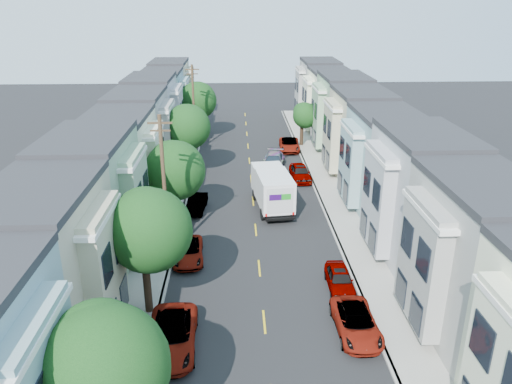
{
  "coord_description": "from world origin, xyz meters",
  "views": [
    {
      "loc": [
        -1.41,
        -29.5,
        17.0
      ],
      "look_at": [
        0.13,
        8.62,
        2.2
      ],
      "focal_mm": 35.0,
      "sensor_mm": 36.0,
      "label": 1
    }
  ],
  "objects": [
    {
      "name": "parked_left_c",
      "position": [
        -4.9,
        1.41,
        0.63
      ],
      "size": [
        2.41,
        4.64,
        1.25
      ],
      "primitive_type": "imported",
      "rotation": [
        0.0,
        0.0,
        0.07
      ],
      "color": "#9699A8",
      "rests_on": "ground"
    },
    {
      "name": "utility_pole_near",
      "position": [
        -6.3,
        2.0,
        5.15
      ],
      "size": [
        1.6,
        0.26,
        10.0
      ],
      "color": "#42301E",
      "rests_on": "ground"
    },
    {
      "name": "curb_left",
      "position": [
        -6.05,
        15.0,
        0.07
      ],
      "size": [
        0.3,
        70.0,
        0.15
      ],
      "primitive_type": "cube",
      "color": "gray",
      "rests_on": "ground"
    },
    {
      "name": "townhouse_row_left",
      "position": [
        -11.15,
        15.0,
        0.0
      ],
      "size": [
        5.0,
        70.0,
        8.5
      ],
      "primitive_type": "cube",
      "color": "#7EA1A4",
      "rests_on": "ground"
    },
    {
      "name": "parked_right_b",
      "position": [
        4.9,
        -2.68,
        0.66
      ],
      "size": [
        1.63,
        4.1,
        1.32
      ],
      "primitive_type": "imported",
      "rotation": [
        0.0,
        0.0,
        -0.02
      ],
      "color": "white",
      "rests_on": "ground"
    },
    {
      "name": "ground",
      "position": [
        0.0,
        0.0,
        0.0
      ],
      "size": [
        160.0,
        160.0,
        0.0
      ],
      "primitive_type": "plane",
      "color": "black",
      "rests_on": "ground"
    },
    {
      "name": "tree_d",
      "position": [
        -6.3,
        18.9,
        5.18
      ],
      "size": [
        4.51,
        4.51,
        7.46
      ],
      "color": "black",
      "rests_on": "ground"
    },
    {
      "name": "parked_left_d",
      "position": [
        -4.9,
        10.05,
        0.66
      ],
      "size": [
        1.76,
        4.05,
        1.31
      ],
      "primitive_type": "imported",
      "rotation": [
        0.0,
        0.0,
        -0.1
      ],
      "color": "#5A2413",
      "rests_on": "ground"
    },
    {
      "name": "sidewalk_left",
      "position": [
        -7.35,
        15.0,
        0.07
      ],
      "size": [
        2.6,
        70.0,
        0.15
      ],
      "primitive_type": "cube",
      "color": "gray",
      "rests_on": "ground"
    },
    {
      "name": "parked_left_b",
      "position": [
        -4.9,
        -8.05,
        0.75
      ],
      "size": [
        2.62,
        5.46,
        1.5
      ],
      "primitive_type": "imported",
      "rotation": [
        0.0,
        0.0,
        0.03
      ],
      "color": "black",
      "rests_on": "ground"
    },
    {
      "name": "sidewalk_right",
      "position": [
        7.35,
        15.0,
        0.07
      ],
      "size": [
        2.6,
        70.0,
        0.15
      ],
      "primitive_type": "cube",
      "color": "gray",
      "rests_on": "ground"
    },
    {
      "name": "parked_right_d",
      "position": [
        4.9,
        27.94,
        0.71
      ],
      "size": [
        2.62,
        5.21,
        1.42
      ],
      "primitive_type": "imported",
      "rotation": [
        0.0,
        0.0,
        -0.05
      ],
      "color": "black",
      "rests_on": "ground"
    },
    {
      "name": "townhouse_row_right",
      "position": [
        11.15,
        15.0,
        0.0
      ],
      "size": [
        5.0,
        70.0,
        8.5
      ],
      "primitive_type": "cube",
      "color": "#7EA1A4",
      "rests_on": "ground"
    },
    {
      "name": "parked_right_c",
      "position": [
        4.9,
        17.45,
        0.77
      ],
      "size": [
        2.06,
        4.84,
        1.54
      ],
      "primitive_type": "imported",
      "rotation": [
        0.0,
        0.0,
        0.05
      ],
      "color": "black",
      "rests_on": "ground"
    },
    {
      "name": "parked_right_a",
      "position": [
        4.9,
        -7.2,
        0.66
      ],
      "size": [
        2.25,
        4.77,
        1.32
      ],
      "primitive_type": "imported",
      "rotation": [
        0.0,
        0.0,
        0.01
      ],
      "color": "#43454A",
      "rests_on": "ground"
    },
    {
      "name": "tree_b",
      "position": [
        -6.3,
        -4.82,
        5.25
      ],
      "size": [
        4.7,
        4.7,
        7.62
      ],
      "color": "black",
      "rests_on": "ground"
    },
    {
      "name": "tree_a",
      "position": [
        -6.3,
        -15.1,
        4.76
      ],
      "size": [
        4.7,
        4.7,
        7.13
      ],
      "color": "black",
      "rests_on": "ground"
    },
    {
      "name": "utility_pole_far",
      "position": [
        -6.3,
        28.0,
        5.15
      ],
      "size": [
        1.6,
        0.26,
        10.0
      ],
      "color": "#42301E",
      "rests_on": "ground"
    },
    {
      "name": "tree_c",
      "position": [
        -6.3,
        7.39,
        4.55
      ],
      "size": [
        4.7,
        4.7,
        6.92
      ],
      "color": "black",
      "rests_on": "ground"
    },
    {
      "name": "tree_e",
      "position": [
        -6.3,
        33.49,
        5.04
      ],
      "size": [
        4.7,
        4.7,
        7.41
      ],
      "color": "black",
      "rests_on": "ground"
    },
    {
      "name": "road_slab",
      "position": [
        0.0,
        15.0,
        0.01
      ],
      "size": [
        12.0,
        70.0,
        0.02
      ],
      "primitive_type": "cube",
      "color": "black",
      "rests_on": "ground"
    },
    {
      "name": "lead_sedan",
      "position": [
        2.53,
        21.3,
        0.77
      ],
      "size": [
        2.91,
        5.37,
        1.53
      ],
      "primitive_type": "imported",
      "rotation": [
        0.0,
        0.0,
        -0.15
      ],
      "color": "black",
      "rests_on": "ground"
    },
    {
      "name": "centerline",
      "position": [
        0.0,
        15.0,
        0.0
      ],
      "size": [
        0.12,
        70.0,
        0.01
      ],
      "primitive_type": "cube",
      "color": "gold",
      "rests_on": "ground"
    },
    {
      "name": "tree_far_r",
      "position": [
        6.89,
        29.87,
        3.77
      ],
      "size": [
        3.1,
        3.1,
        5.37
      ],
      "color": "black",
      "rests_on": "ground"
    },
    {
      "name": "curb_right",
      "position": [
        6.05,
        15.0,
        0.07
      ],
      "size": [
        0.3,
        70.0,
        0.15
      ],
      "primitive_type": "cube",
      "color": "gray",
      "rests_on": "ground"
    },
    {
      "name": "fedex_truck",
      "position": [
        1.59,
        10.38,
        1.87
      ],
      "size": [
        2.69,
        6.98,
        3.35
      ],
      "rotation": [
        0.0,
        0.0,
        0.11
      ],
      "color": "silver",
      "rests_on": "ground"
    }
  ]
}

